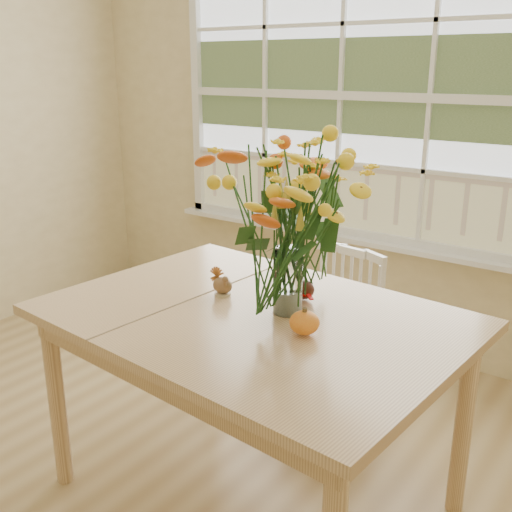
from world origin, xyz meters
The scene contains 8 objects.
wall_back centered at (0.00, 2.25, 1.35)m, with size 4.00×0.02×2.70m, color #D3BE87.
window centered at (0.00, 2.21, 1.53)m, with size 2.42×0.12×1.74m.
dining_table centered at (0.51, 0.62, 0.73)m, with size 1.62×1.22×0.83m.
windsor_chair centered at (0.49, 1.37, 0.48)m, with size 0.44×0.43×0.85m.
flower_vase centered at (0.62, 0.70, 1.20)m, with size 0.53×0.53×0.63m.
pumpkin centered at (0.78, 0.57, 0.87)m, with size 0.11×0.11×0.08m, color orange.
turkey_figurine centered at (0.31, 0.69, 0.87)m, with size 0.09×0.07×0.11m.
dark_gourd centered at (0.60, 0.84, 0.87)m, with size 0.13×0.10×0.08m.
Camera 1 is at (1.75, -1.07, 1.72)m, focal length 42.00 mm.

